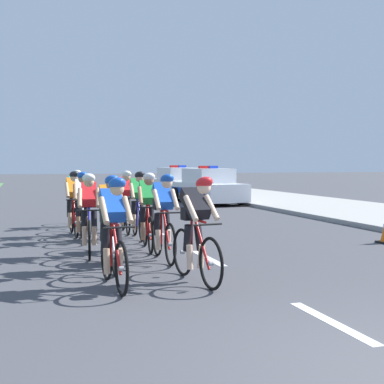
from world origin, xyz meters
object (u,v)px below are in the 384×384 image
object	(u,v)px
cyclist_seventh	(82,206)
police_car_nearest	(207,187)
cyclist_second	(196,228)
cyclist_tenth	(125,201)
cyclist_fifth	(89,214)
cyclist_eleventh	(76,198)
cyclist_lead	(113,231)
cyclist_third	(110,221)
police_car_second	(177,183)
cyclist_sixth	(148,210)
cyclist_fourth	(164,216)
cyclist_eighth	(138,204)
cyclist_ninth	(74,203)

from	to	relation	value
cyclist_seventh	police_car_nearest	xyz separation A→B (m)	(6.18, 9.36, -0.11)
cyclist_second	cyclist_seventh	xyz separation A→B (m)	(-1.13, 4.51, 0.00)
cyclist_tenth	police_car_nearest	xyz separation A→B (m)	(5.03, 8.23, -0.11)
cyclist_fifth	cyclist_tenth	bearing A→B (deg)	67.68
cyclist_seventh	cyclist_eleventh	world-z (taller)	same
cyclist_fifth	police_car_nearest	world-z (taller)	police_car_nearest
cyclist_lead	cyclist_tenth	bearing A→B (deg)	77.84
cyclist_third	cyclist_seventh	size ratio (longest dim) A/B	1.00
cyclist_tenth	cyclist_second	bearing A→B (deg)	-90.28
cyclist_lead	cyclist_seventh	bearing A→B (deg)	89.35
police_car_second	cyclist_second	bearing A→B (deg)	-105.34
cyclist_sixth	cyclist_seventh	xyz separation A→B (m)	(-1.10, 1.54, 0.00)
cyclist_fourth	cyclist_eighth	world-z (taller)	same
cyclist_fifth	cyclist_ninth	bearing A→B (deg)	90.59
police_car_second	cyclist_tenth	bearing A→B (deg)	-111.47
cyclist_fifth	cyclist_seventh	xyz separation A→B (m)	(0.07, 1.86, 0.00)
cyclist_second	cyclist_seventh	distance (m)	4.65
cyclist_lead	police_car_second	size ratio (longest dim) A/B	0.38
cyclist_fifth	cyclist_sixth	size ratio (longest dim) A/B	1.00
cyclist_fifth	cyclist_ninth	distance (m)	2.83
police_car_nearest	cyclist_second	bearing A→B (deg)	-110.03
cyclist_second	cyclist_eighth	bearing A→B (deg)	88.48
cyclist_eighth	cyclist_eleventh	world-z (taller)	same
cyclist_second	police_car_second	xyz separation A→B (m)	(5.05, 18.42, -0.11)
cyclist_ninth	cyclist_eleventh	xyz separation A→B (m)	(0.21, 1.78, 0.00)
cyclist_lead	cyclist_ninth	world-z (taller)	same
cyclist_fourth	cyclist_tenth	distance (m)	3.87
cyclist_lead	police_car_second	distance (m)	19.41
cyclist_third	cyclist_fourth	xyz separation A→B (m)	(1.00, 0.45, 0.00)
cyclist_eighth	cyclist_tenth	world-z (taller)	same
cyclist_ninth	cyclist_eleventh	world-z (taller)	same
cyclist_sixth	police_car_second	xyz separation A→B (m)	(5.08, 15.46, -0.11)
cyclist_tenth	cyclist_eleventh	bearing A→B (deg)	122.98
police_car_second	police_car_nearest	bearing A→B (deg)	-90.00
cyclist_second	cyclist_sixth	size ratio (longest dim) A/B	1.00
cyclist_seventh	cyclist_eleventh	xyz separation A→B (m)	(0.11, 2.75, 0.00)
cyclist_fourth	police_car_second	distance (m)	17.40
cyclist_lead	cyclist_second	size ratio (longest dim) A/B	1.00
cyclist_lead	cyclist_ninth	xyz separation A→B (m)	(-0.05, 5.43, 0.00)
cyclist_fourth	cyclist_seventh	size ratio (longest dim) A/B	1.00
cyclist_second	cyclist_eighth	world-z (taller)	same
cyclist_fifth	cyclist_sixth	xyz separation A→B (m)	(1.17, 0.32, 0.00)
cyclist_seventh	police_car_nearest	world-z (taller)	police_car_nearest
police_car_nearest	cyclist_eleventh	bearing A→B (deg)	-132.59
cyclist_second	cyclist_eleventh	world-z (taller)	same
cyclist_tenth	police_car_second	bearing A→B (deg)	68.53
cyclist_seventh	police_car_second	size ratio (longest dim) A/B	0.38
cyclist_eighth	cyclist_sixth	bearing A→B (deg)	-95.38
cyclist_fifth	cyclist_ninth	size ratio (longest dim) A/B	1.00
cyclist_fifth	police_car_second	xyz separation A→B (m)	(6.26, 15.78, -0.11)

